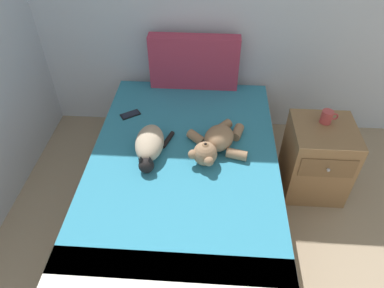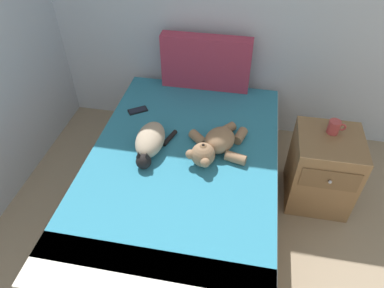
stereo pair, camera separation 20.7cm
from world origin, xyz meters
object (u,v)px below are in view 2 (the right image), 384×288
Objects in this scene: teddy_bear at (215,145)px; cat at (150,142)px; patterned_cushion at (206,63)px; nightstand at (322,169)px; cell_phone at (138,110)px; bed at (182,185)px; mug at (334,127)px.

cat is at bearing -173.92° from teddy_bear.
patterned_cushion is 1.40× the size of teddy_bear.
patterned_cushion is 1.22m from nightstand.
cell_phone is at bearing 150.81° from teddy_bear.
patterned_cushion reaches higher than cat.
bed is 0.40m from cat.
teddy_bear is 3.18× the size of cell_phone.
bed is 1.12m from mug.
cat reaches higher than nightstand.
teddy_bear reaches higher than nightstand.
bed is at bearing -46.72° from cell_phone.
bed is at bearing -163.47° from nightstand.
nightstand reaches higher than bed.
cell_phone is (-0.46, -0.44, -0.22)m from patterned_cushion.
teddy_bear reaches higher than bed.
mug is at bearing 84.59° from nightstand.
teddy_bear is 0.82m from mug.
cat is at bearing -169.41° from nightstand.
cat is 0.44m from teddy_bear.
mug reaches higher than cell_phone.
bed is 1.03m from patterned_cushion.
bed is 12.25× the size of cell_phone.
bed is 3.85× the size of teddy_bear.
cat is at bearing -166.17° from mug.
cat is 0.82× the size of teddy_bear.
cat is 3.55× the size of mug.
bed is at bearing -151.81° from teddy_bear.
cell_phone is (-0.65, 0.37, -0.07)m from teddy_bear.
mug is (0.78, 0.25, 0.07)m from teddy_bear.
bed is 0.70m from cell_phone.
patterned_cushion is 1.12m from mug.
cell_phone is (-0.22, 0.41, -0.07)m from cat.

